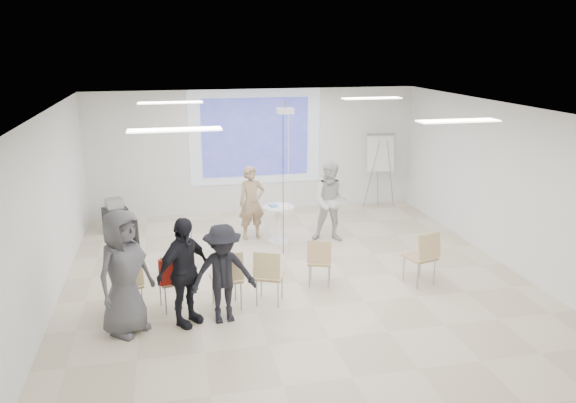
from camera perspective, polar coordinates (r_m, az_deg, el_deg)
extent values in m
cube|color=beige|center=(9.98, 0.99, -8.43)|extent=(8.00, 9.00, 0.10)
cube|color=white|center=(9.16, 1.09, 9.55)|extent=(8.00, 9.00, 0.10)
cube|color=silver|center=(13.80, -3.35, 5.15)|extent=(8.00, 0.10, 3.00)
cube|color=silver|center=(9.41, -23.72, -1.27)|extent=(0.10, 9.00, 3.00)
cube|color=silver|center=(11.08, 21.87, 1.36)|extent=(0.10, 9.00, 3.00)
cube|color=silver|center=(13.68, -3.33, 6.54)|extent=(3.20, 0.01, 2.30)
cube|color=#353FB6|center=(13.67, -3.32, 6.53)|extent=(2.60, 0.01, 1.90)
cylinder|color=silver|center=(11.85, -0.95, -4.02)|extent=(0.56, 0.56, 0.05)
cylinder|color=white|center=(11.74, -0.96, -2.39)|extent=(0.15, 0.15, 0.71)
cylinder|color=silver|center=(11.62, -0.97, -0.60)|extent=(0.77, 0.77, 0.04)
cube|color=white|center=(11.61, -0.66, -0.48)|extent=(0.26, 0.23, 0.01)
cube|color=#4490CC|center=(11.64, -1.49, -0.39)|extent=(0.19, 0.24, 0.02)
imported|color=#9D7E60|center=(11.86, -3.71, 0.35)|extent=(0.71, 0.53, 1.79)
imported|color=silver|center=(11.72, 4.47, 0.44)|extent=(1.09, 0.97, 1.90)
cube|color=silver|center=(12.05, -3.07, 2.01)|extent=(0.06, 0.13, 0.04)
cube|color=white|center=(11.82, 3.32, 2.25)|extent=(0.07, 0.13, 0.04)
cube|color=tan|center=(9.18, -15.91, -8.19)|extent=(0.49, 0.49, 0.04)
cube|color=tan|center=(8.92, -15.69, -7.28)|extent=(0.39, 0.20, 0.36)
cylinder|color=gray|center=(9.09, -16.48, -9.93)|extent=(0.03, 0.03, 0.40)
cylinder|color=#95989E|center=(9.16, -14.60, -9.57)|extent=(0.03, 0.03, 0.40)
cylinder|color=#909398|center=(9.36, -17.01, -9.19)|extent=(0.03, 0.03, 0.40)
cylinder|color=#969A9F|center=(9.43, -15.18, -8.85)|extent=(0.03, 0.03, 0.40)
cube|color=tan|center=(9.04, -11.55, -7.80)|extent=(0.53, 0.53, 0.04)
cube|color=tan|center=(8.75, -11.30, -6.72)|extent=(0.45, 0.19, 0.42)
cylinder|color=gray|center=(8.94, -12.31, -9.83)|extent=(0.03, 0.03, 0.47)
cylinder|color=#919399|center=(9.02, -10.06, -9.47)|extent=(0.03, 0.03, 0.47)
cylinder|color=gray|center=(9.26, -12.84, -8.93)|extent=(0.03, 0.03, 0.47)
cylinder|color=gray|center=(9.34, -10.66, -8.60)|extent=(0.03, 0.03, 0.47)
cube|color=tan|center=(8.93, -6.28, -7.79)|extent=(0.51, 0.51, 0.04)
cube|color=tan|center=(8.63, -6.00, -6.69)|extent=(0.46, 0.15, 0.43)
cylinder|color=gray|center=(8.84, -7.13, -9.86)|extent=(0.03, 0.03, 0.48)
cylinder|color=gray|center=(8.91, -4.79, -9.56)|extent=(0.03, 0.03, 0.48)
cylinder|color=gray|center=(9.16, -7.63, -8.91)|extent=(0.03, 0.03, 0.48)
cylinder|color=gray|center=(9.24, -5.38, -8.63)|extent=(0.03, 0.03, 0.48)
cube|color=tan|center=(9.05, -1.90, -7.55)|extent=(0.56, 0.56, 0.04)
cube|color=tan|center=(8.77, -2.18, -6.54)|extent=(0.43, 0.24, 0.41)
cylinder|color=gray|center=(9.03, -3.20, -9.26)|extent=(0.03, 0.03, 0.45)
cylinder|color=#94969C|center=(8.97, -1.01, -9.44)|extent=(0.03, 0.03, 0.45)
cylinder|color=gray|center=(9.34, -2.73, -8.38)|extent=(0.03, 0.03, 0.45)
cylinder|color=#92959A|center=(9.28, -0.61, -8.54)|extent=(0.03, 0.03, 0.45)
cube|color=tan|center=(9.70, 3.25, -6.11)|extent=(0.51, 0.51, 0.04)
cube|color=tan|center=(9.44, 3.19, -5.19)|extent=(0.41, 0.21, 0.38)
cylinder|color=gray|center=(9.65, 2.19, -7.64)|extent=(0.03, 0.03, 0.42)
cylinder|color=#919399|center=(9.63, 4.13, -7.72)|extent=(0.03, 0.03, 0.42)
cylinder|color=gray|center=(9.95, 2.36, -6.89)|extent=(0.03, 0.03, 0.42)
cylinder|color=gray|center=(9.93, 4.24, -6.97)|extent=(0.03, 0.03, 0.42)
cube|color=tan|center=(9.99, 13.24, -5.52)|extent=(0.56, 0.56, 0.04)
cube|color=tan|center=(9.75, 14.17, -4.43)|extent=(0.46, 0.21, 0.43)
cylinder|color=gray|center=(9.84, 13.03, -7.40)|extent=(0.03, 0.03, 0.48)
cylinder|color=#96999E|center=(10.07, 14.64, -6.96)|extent=(0.03, 0.03, 0.48)
cylinder|color=gray|center=(10.10, 11.68, -6.70)|extent=(0.03, 0.03, 0.48)
cylinder|color=#92959A|center=(10.32, 13.27, -6.30)|extent=(0.03, 0.03, 0.48)
cube|color=#A01D13|center=(8.74, -11.61, -6.91)|extent=(0.43, 0.19, 0.40)
imported|color=black|center=(8.94, -6.30, -7.53)|extent=(0.39, 0.30, 0.03)
imported|color=black|center=(8.34, -10.56, -6.29)|extent=(1.27, 1.22, 1.90)
imported|color=black|center=(8.37, -6.63, -6.66)|extent=(1.18, 0.74, 1.73)
imported|color=#515155|center=(8.28, -16.40, -6.22)|extent=(1.18, 1.18, 2.07)
cylinder|color=gray|center=(14.22, 8.49, 2.76)|extent=(0.31, 0.23, 1.73)
cylinder|color=gray|center=(14.36, 10.36, 2.80)|extent=(0.34, 0.18, 1.73)
cylinder|color=gray|center=(14.58, 9.07, 3.05)|extent=(0.05, 0.39, 1.72)
cube|color=silver|center=(14.29, 9.39, 4.98)|extent=(0.70, 0.25, 0.97)
cube|color=gray|center=(14.25, 9.42, 6.75)|extent=(0.71, 0.11, 0.07)
cube|color=black|center=(13.04, -17.11, -1.70)|extent=(0.60, 0.54, 0.50)
cube|color=gray|center=(12.94, -17.24, -0.17)|extent=(0.43, 0.40, 0.22)
cylinder|color=black|center=(12.93, -17.72, -3.07)|extent=(0.08, 0.08, 0.06)
cylinder|color=black|center=(13.02, -16.00, -2.80)|extent=(0.08, 0.08, 0.06)
cylinder|color=black|center=(13.21, -18.03, -2.70)|extent=(0.08, 0.08, 0.06)
cylinder|color=black|center=(13.30, -16.35, -2.44)|extent=(0.08, 0.08, 0.06)
cube|color=white|center=(10.66, -0.28, 9.19)|extent=(0.30, 0.25, 0.10)
cylinder|color=gray|center=(10.64, -0.29, 9.78)|extent=(0.04, 0.04, 0.14)
cylinder|color=black|center=(10.83, -0.50, 1.57)|extent=(0.01, 0.01, 2.77)
cylinder|color=white|center=(10.83, 0.04, 1.58)|extent=(0.01, 0.01, 2.77)
cube|color=white|center=(10.91, -11.87, 9.81)|extent=(1.20, 0.30, 0.02)
cube|color=white|center=(11.66, 8.51, 10.34)|extent=(1.20, 0.30, 0.02)
cube|color=white|center=(7.43, -11.43, 7.16)|extent=(1.20, 0.30, 0.02)
cube|color=white|center=(8.49, 16.90, 7.84)|extent=(1.20, 0.30, 0.02)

